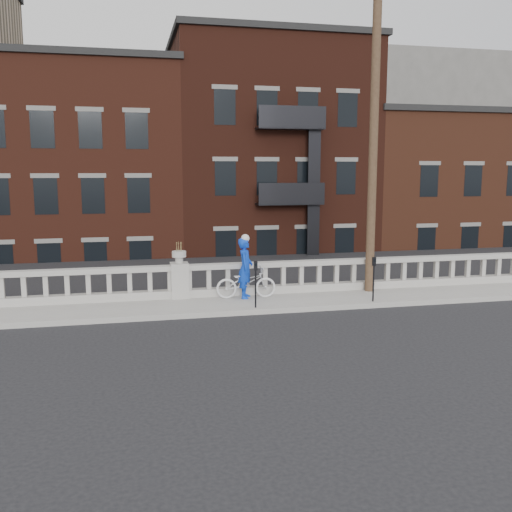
{
  "coord_description": "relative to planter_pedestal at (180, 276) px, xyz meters",
  "views": [
    {
      "loc": [
        -1.5,
        -13.59,
        4.13
      ],
      "look_at": [
        2.28,
        3.2,
        1.5
      ],
      "focal_mm": 40.0,
      "sensor_mm": 36.0,
      "label": 1
    }
  ],
  "objects": [
    {
      "name": "bicycle",
      "position": [
        2.02,
        -0.48,
        -0.19
      ],
      "size": [
        1.9,
        0.77,
        0.98
      ],
      "primitive_type": "imported",
      "rotation": [
        0.0,
        0.0,
        1.5
      ],
      "color": "silver",
      "rests_on": "sidewalk"
    },
    {
      "name": "balustrade",
      "position": [
        0.0,
        0.0,
        -0.19
      ],
      "size": [
        28.0,
        0.34,
        1.03
      ],
      "color": "#99958E",
      "rests_on": "sidewalk"
    },
    {
      "name": "cyclist",
      "position": [
        2.0,
        -0.46,
        0.27
      ],
      "size": [
        0.64,
        0.79,
        1.89
      ],
      "primitive_type": "imported",
      "rotation": [
        0.0,
        0.0,
        1.27
      ],
      "color": "#0D39C5",
      "rests_on": "sidewalk"
    },
    {
      "name": "lower_level",
      "position": [
        0.56,
        19.09,
        1.8
      ],
      "size": [
        80.0,
        44.0,
        20.8
      ],
      "color": "#605E59",
      "rests_on": "ground"
    },
    {
      "name": "parking_meter_d",
      "position": [
        5.69,
        -1.8,
        0.17
      ],
      "size": [
        0.1,
        0.09,
        1.36
      ],
      "color": "black",
      "rests_on": "sidewalk"
    },
    {
      "name": "planter_pedestal",
      "position": [
        0.0,
        0.0,
        0.0
      ],
      "size": [
        0.55,
        0.55,
        1.76
      ],
      "color": "#99958E",
      "rests_on": "sidewalk"
    },
    {
      "name": "sidewalk",
      "position": [
        0.0,
        -0.95,
        -0.76
      ],
      "size": [
        32.0,
        2.2,
        0.15
      ],
      "primitive_type": "cube",
      "color": "#99958E",
      "rests_on": "ground"
    },
    {
      "name": "utility_pole",
      "position": [
        6.2,
        -0.35,
        4.41
      ],
      "size": [
        1.6,
        0.28,
        10.0
      ],
      "color": "#422D1E",
      "rests_on": "sidewalk"
    },
    {
      "name": "ground",
      "position": [
        0.0,
        -3.95,
        -0.83
      ],
      "size": [
        120.0,
        120.0,
        0.0
      ],
      "primitive_type": "plane",
      "color": "black",
      "rests_on": "ground"
    },
    {
      "name": "parking_meter_c",
      "position": [
        2.03,
        -1.8,
        0.17
      ],
      "size": [
        0.1,
        0.09,
        1.36
      ],
      "color": "black",
      "rests_on": "sidewalk"
    }
  ]
}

